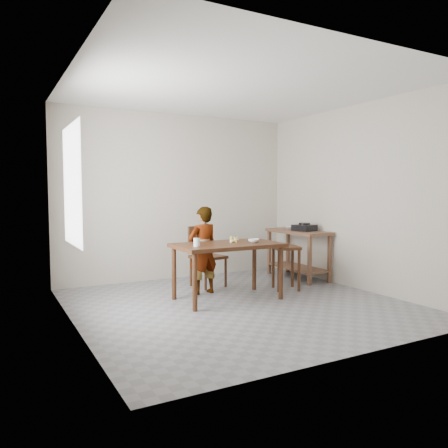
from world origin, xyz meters
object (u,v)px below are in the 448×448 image
child (203,250)px  dining_chair (208,257)px  stool (286,268)px  prep_counter (298,254)px  dining_table (228,271)px

child → dining_chair: size_ratio=1.35×
child → dining_chair: 0.50m
dining_chair → stool: dining_chair is taller
prep_counter → child: bearing=-172.4°
child → stool: child is taller
prep_counter → stool: size_ratio=1.87×
dining_chair → stool: bearing=-49.1°
child → dining_chair: (0.27, 0.39, -0.16)m
child → dining_chair: bearing=-132.4°
prep_counter → dining_chair: 1.60m
dining_table → stool: size_ratio=2.19×
dining_table → dining_chair: dining_chair is taller
child → dining_table: bearing=100.3°
prep_counter → dining_chair: (-1.59, 0.14, 0.06)m
dining_table → dining_chair: size_ratio=1.54×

